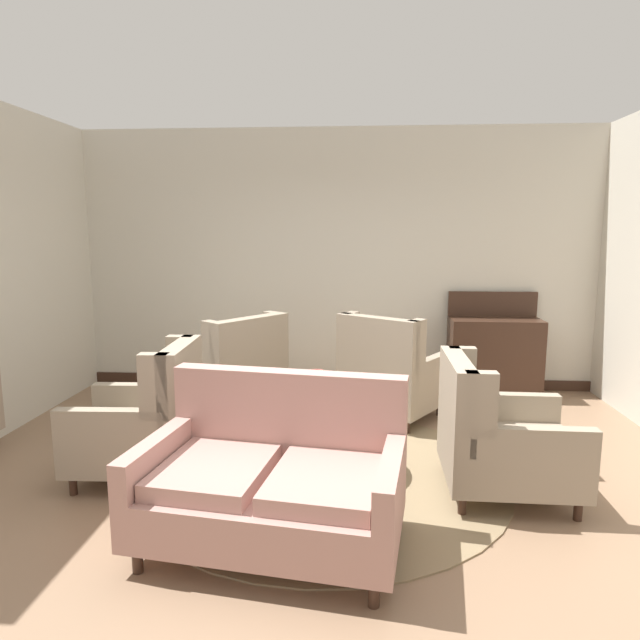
# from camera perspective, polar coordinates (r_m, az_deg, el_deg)

# --- Properties ---
(ground) EXTENTS (8.39, 8.39, 0.00)m
(ground) POSITION_cam_1_polar(r_m,az_deg,el_deg) (4.17, 0.01, -17.27)
(ground) COLOR #896B51
(wall_back) EXTENTS (6.15, 0.08, 3.00)m
(wall_back) POSITION_cam_1_polar(r_m,az_deg,el_deg) (6.52, 1.75, 6.11)
(wall_back) COLOR beige
(wall_back) RESTS_ON ground
(baseboard_back) EXTENTS (5.99, 0.03, 0.12)m
(baseboard_back) POSITION_cam_1_polar(r_m,az_deg,el_deg) (6.70, 1.67, -6.32)
(baseboard_back) COLOR #382319
(baseboard_back) RESTS_ON ground
(area_rug) EXTENTS (2.81, 2.81, 0.01)m
(area_rug) POSITION_cam_1_polar(r_m,az_deg,el_deg) (4.44, 0.29, -15.47)
(area_rug) COLOR #847051
(area_rug) RESTS_ON ground
(coffee_table) EXTENTS (0.91, 0.91, 0.45)m
(coffee_table) POSITION_cam_1_polar(r_m,az_deg,el_deg) (4.34, 0.34, -10.86)
(coffee_table) COLOR #382319
(coffee_table) RESTS_ON ground
(porcelain_vase) EXTENTS (0.18, 0.18, 0.36)m
(porcelain_vase) POSITION_cam_1_polar(r_m,az_deg,el_deg) (4.28, -0.34, -8.01)
(porcelain_vase) COLOR brown
(porcelain_vase) RESTS_ON coffee_table
(settee) EXTENTS (1.62, 1.13, 0.98)m
(settee) POSITION_cam_1_polar(r_m,az_deg,el_deg) (3.43, -4.74, -16.06)
(settee) COLOR tan
(settee) RESTS_ON ground
(armchair_near_sideboard) EXTENTS (0.90, 0.77, 1.04)m
(armchair_near_sideboard) POSITION_cam_1_polar(r_m,az_deg,el_deg) (4.42, -17.46, -10.02)
(armchair_near_sideboard) COLOR gray
(armchair_near_sideboard) RESTS_ON ground
(armchair_foreground_right) EXTENTS (0.91, 0.85, 0.98)m
(armchair_foreground_right) POSITION_cam_1_polar(r_m,az_deg,el_deg) (4.18, 17.75, -11.45)
(armchair_foreground_right) COLOR gray
(armchair_foreground_right) RESTS_ON ground
(armchair_back_corner) EXTENTS (1.24, 1.23, 1.05)m
(armchair_back_corner) POSITION_cam_1_polar(r_m,az_deg,el_deg) (5.55, -9.01, -5.75)
(armchair_back_corner) COLOR gray
(armchair_back_corner) RESTS_ON ground
(armchair_near_window) EXTENTS (1.15, 1.15, 1.06)m
(armchair_near_window) POSITION_cam_1_polar(r_m,az_deg,el_deg) (5.50, 7.18, -5.71)
(armchair_near_window) COLOR gray
(armchair_near_window) RESTS_ON ground
(sideboard) EXTENTS (0.99, 0.44, 1.16)m
(sideboard) POSITION_cam_1_polar(r_m,az_deg,el_deg) (6.53, 17.45, -3.13)
(sideboard) COLOR #382319
(sideboard) RESTS_ON ground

